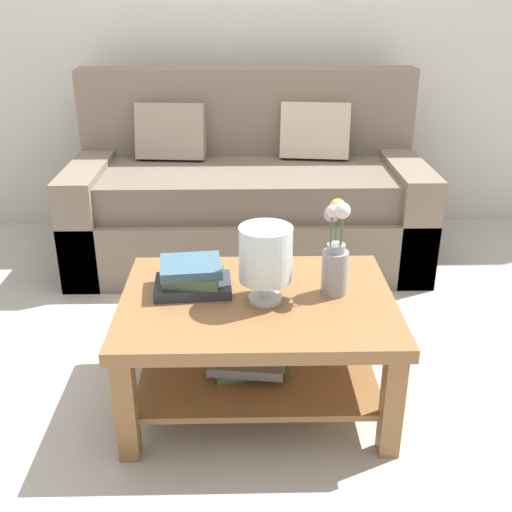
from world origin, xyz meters
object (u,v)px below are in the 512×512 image
(book_stack_main, at_px, (192,277))
(flower_pitcher, at_px, (335,253))
(glass_hurricane_vase, at_px, (265,256))
(coffee_table, at_px, (256,328))
(couch, at_px, (248,197))

(book_stack_main, height_order, flower_pitcher, flower_pitcher)
(book_stack_main, distance_m, glass_hurricane_vase, 0.31)
(glass_hurricane_vase, bearing_deg, coffee_table, 149.72)
(coffee_table, relative_size, flower_pitcher, 2.77)
(book_stack_main, distance_m, flower_pitcher, 0.54)
(couch, bearing_deg, coffee_table, -89.24)
(couch, bearing_deg, glass_hurricane_vase, -88.02)
(coffee_table, height_order, book_stack_main, book_stack_main)
(coffee_table, distance_m, flower_pitcher, 0.41)
(book_stack_main, xyz_separation_m, flower_pitcher, (0.52, -0.03, 0.11))
(couch, relative_size, coffee_table, 1.97)
(glass_hurricane_vase, height_order, flower_pitcher, flower_pitcher)
(glass_hurricane_vase, bearing_deg, book_stack_main, 162.46)
(couch, xyz_separation_m, flower_pitcher, (0.30, -1.39, 0.25))
(flower_pitcher, bearing_deg, couch, 102.35)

